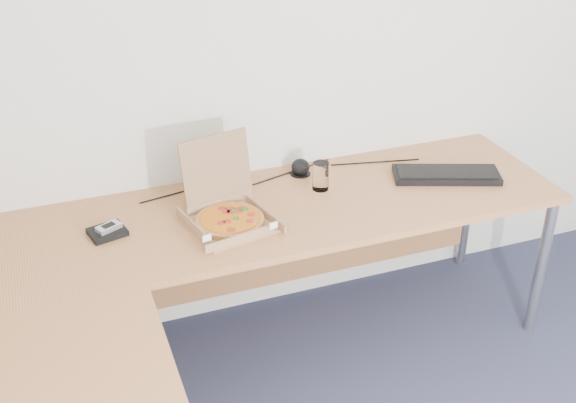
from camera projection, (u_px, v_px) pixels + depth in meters
name	position (u px, v px, depth m)	size (l,w,h in m)	color
desk	(218.00, 290.00, 2.51)	(2.50, 2.20, 0.73)	#B47343
pizza_box	(228.00, 215.00, 2.83)	(0.30, 0.35, 0.31)	#A37752
drinking_glass	(321.00, 176.00, 3.06)	(0.07, 0.07, 0.12)	white
keyboard	(446.00, 175.00, 3.17)	(0.46, 0.16, 0.03)	black
wallet	(107.00, 232.00, 2.76)	(0.13, 0.11, 0.02)	black
phone	(109.00, 227.00, 2.75)	(0.09, 0.05, 0.02)	#B2B5BA
dome_speaker	(300.00, 166.00, 3.19)	(0.09, 0.09, 0.08)	black
cable_bundle	(278.00, 176.00, 3.19)	(0.62, 0.04, 0.01)	black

